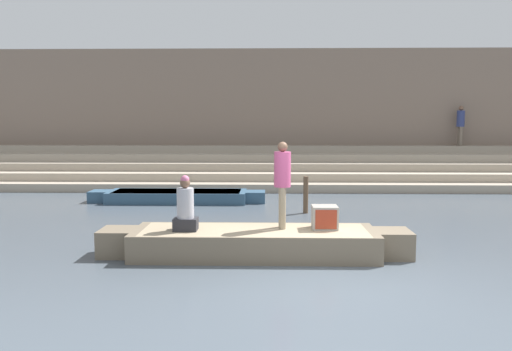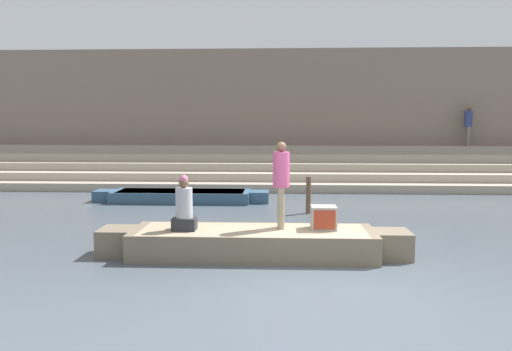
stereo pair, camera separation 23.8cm
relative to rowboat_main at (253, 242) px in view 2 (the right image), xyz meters
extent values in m
plane|color=#4C5660|center=(1.31, -1.30, -0.27)|extent=(120.00, 120.00, 0.00)
cube|color=tan|center=(1.31, 10.12, -0.12)|extent=(36.00, 3.74, 0.30)
cube|color=#B2A28D|center=(1.31, 10.49, 0.18)|extent=(36.00, 3.00, 0.30)
cube|color=tan|center=(1.31, 10.87, 0.49)|extent=(36.00, 2.25, 0.30)
cube|color=#B2A28D|center=(1.31, 11.24, 0.79)|extent=(36.00, 1.50, 0.30)
cube|color=tan|center=(1.31, 11.61, 1.10)|extent=(36.00, 0.75, 0.30)
cube|color=#7F6B5B|center=(1.31, 12.59, 2.51)|extent=(34.20, 1.20, 5.57)
cube|color=#4C4037|center=(1.31, 11.97, 0.03)|extent=(34.20, 0.12, 0.60)
cube|color=#756651|center=(0.00, 0.00, -0.02)|extent=(4.60, 1.34, 0.51)
cube|color=tan|center=(0.00, 0.00, 0.21)|extent=(4.23, 1.24, 0.05)
cube|color=#756651|center=(2.62, 0.00, -0.02)|extent=(0.64, 0.73, 0.51)
cube|color=#756651|center=(-2.62, 0.00, -0.02)|extent=(0.64, 0.73, 0.51)
cylinder|color=olive|center=(-0.69, 0.77, 0.14)|extent=(2.59, 0.04, 0.04)
cylinder|color=gray|center=(0.53, 0.23, 0.64)|extent=(0.13, 0.13, 0.80)
cylinder|color=gray|center=(0.53, 0.06, 0.64)|extent=(0.13, 0.13, 0.80)
cylinder|color=#C64C7F|center=(0.53, 0.15, 1.37)|extent=(0.32, 0.32, 0.67)
sphere|color=brown|center=(0.53, 0.15, 1.80)|extent=(0.19, 0.19, 0.19)
cube|color=#28282D|center=(-1.29, -0.09, 0.36)|extent=(0.44, 0.35, 0.23)
cylinder|color=#B2B2BC|center=(-1.29, -0.09, 0.76)|extent=(0.32, 0.32, 0.57)
sphere|color=brown|center=(-1.29, -0.09, 1.14)|extent=(0.19, 0.19, 0.19)
sphere|color=pink|center=(-1.29, -0.09, 1.20)|extent=(0.16, 0.16, 0.16)
cube|color=#9E998E|center=(1.34, 0.12, 0.46)|extent=(0.48, 0.44, 0.44)
cube|color=#99331E|center=(1.34, -0.10, 0.46)|extent=(0.40, 0.02, 0.36)
cube|color=#33516B|center=(-2.60, 6.26, -0.09)|extent=(4.33, 1.29, 0.35)
cube|color=#993328|center=(-2.60, 6.26, 0.06)|extent=(3.98, 1.19, 0.05)
cube|color=#33516B|center=(-0.13, 6.26, -0.09)|extent=(0.61, 0.71, 0.35)
cube|color=#33516B|center=(-5.07, 6.26, -0.09)|extent=(0.61, 0.71, 0.35)
cylinder|color=brown|center=(1.31, 4.45, 0.24)|extent=(0.14, 0.14, 1.03)
cylinder|color=#756656|center=(8.22, 11.70, 1.65)|extent=(0.13, 0.13, 0.80)
cylinder|color=#756656|center=(8.22, 11.53, 1.65)|extent=(0.13, 0.13, 0.80)
cylinder|color=navy|center=(8.22, 11.61, 2.37)|extent=(0.32, 0.32, 0.66)
sphere|color=brown|center=(8.22, 11.61, 2.80)|extent=(0.19, 0.19, 0.19)
camera|label=1|loc=(0.24, -9.27, 2.30)|focal=35.00mm
camera|label=2|loc=(0.48, -9.26, 2.30)|focal=35.00mm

